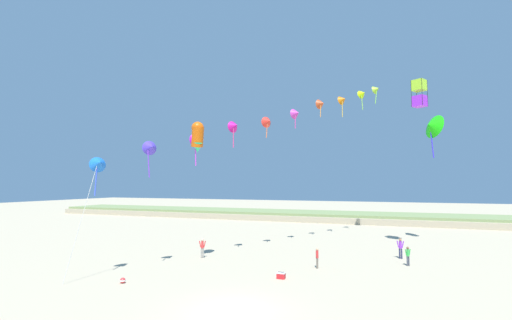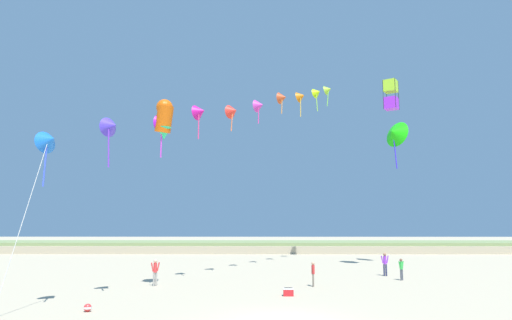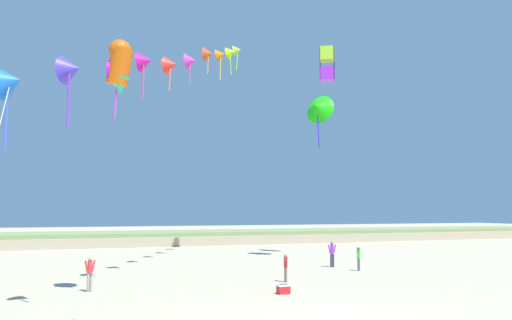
% 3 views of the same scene
% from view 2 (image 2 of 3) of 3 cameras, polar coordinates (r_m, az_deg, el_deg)
% --- Properties ---
extents(dune_ridge, '(120.00, 11.66, 1.43)m').
position_cam_2_polar(dune_ridge, '(66.80, 1.35, -10.76)').
color(dune_ridge, tan).
rests_on(dune_ridge, ground).
extents(person_near_left, '(0.48, 0.36, 1.52)m').
position_cam_2_polar(person_near_left, '(35.01, 17.71, -12.70)').
color(person_near_left, '#474C56').
rests_on(person_near_left, ground).
extents(person_near_right, '(0.21, 0.55, 1.57)m').
position_cam_2_polar(person_near_right, '(30.40, 7.15, -13.75)').
color(person_near_right, '#726656').
rests_on(person_near_right, ground).
extents(person_mid_center, '(0.56, 0.37, 1.71)m').
position_cam_2_polar(person_mid_center, '(31.14, -12.49, -13.33)').
color(person_mid_center, gray).
rests_on(person_mid_center, ground).
extents(person_far_left, '(0.62, 0.24, 1.76)m').
position_cam_2_polar(person_far_left, '(37.48, 15.82, -12.23)').
color(person_far_left, '#282D4C').
rests_on(person_far_left, ground).
extents(kite_banner_string, '(19.98, 31.57, 19.89)m').
position_cam_2_polar(kite_banner_string, '(37.37, -1.13, 6.82)').
color(kite_banner_string, blue).
extents(large_kite_low_lead, '(1.61, 1.61, 2.57)m').
position_cam_2_polar(large_kite_low_lead, '(29.06, -11.40, 5.18)').
color(large_kite_low_lead, '#DF590C').
extents(large_kite_mid_trail, '(2.83, 3.15, 5.07)m').
position_cam_2_polar(large_kite_mid_trail, '(48.22, 16.92, 3.25)').
color(large_kite_mid_trail, '#1AD30F').
extents(large_kite_high_solo, '(1.56, 1.56, 2.74)m').
position_cam_2_polar(large_kite_high_solo, '(44.08, 16.51, 7.82)').
color(large_kite_high_solo, '#A12CE6').
extents(beach_cooler, '(0.58, 0.41, 0.46)m').
position_cam_2_polar(beach_cooler, '(26.60, 4.07, -16.14)').
color(beach_cooler, red).
rests_on(beach_cooler, ground).
extents(beach_ball, '(0.36, 0.36, 0.36)m').
position_cam_2_polar(beach_ball, '(23.31, -20.31, -16.93)').
color(beach_ball, red).
rests_on(beach_ball, ground).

